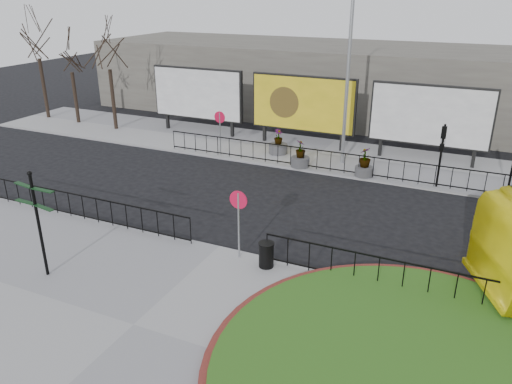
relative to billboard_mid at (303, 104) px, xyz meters
The scene contains 24 objects.
ground 13.31m from the billboard_mid, 83.40° to the right, with size 90.00×90.00×0.00m, color black.
pavement_near 18.21m from the billboard_mid, 85.23° to the right, with size 30.00×10.00×0.12m, color gray.
pavement_far 3.10m from the billboard_mid, 32.94° to the right, with size 44.00×6.00×0.12m, color gray.
brick_edge 19.36m from the billboard_mid, 62.06° to the right, with size 10.40×10.40×0.18m, color maroon.
grass_lawn 19.36m from the billboard_mid, 62.06° to the right, with size 10.00×10.00×0.22m, color #285115.
railing_near_left 14.15m from the billboard_mid, 108.73° to the right, with size 10.00×0.10×1.10m, color black, non-canonical shape.
railing_near_right 15.62m from the billboard_mid, 58.92° to the right, with size 9.00×0.10×1.10m, color black, non-canonical shape.
railing_far 4.84m from the billboard_mid, 55.75° to the right, with size 18.00×0.10×1.10m, color black, non-canonical shape.
speed_sign_far 5.04m from the billboard_mid, 134.46° to the right, with size 0.64×0.07×2.47m.
speed_sign_near 13.62m from the billboard_mid, 79.41° to the right, with size 0.64×0.07×2.47m.
billboard_left 7.00m from the billboard_mid, behind, with size 6.20×0.31×4.10m.
billboard_mid is the anchor object (origin of this frame).
billboard_right 7.00m from the billboard_mid, ahead, with size 6.20×0.31×4.10m.
lamp_post 4.23m from the billboard_mid, 33.25° to the right, with size 0.74×0.18×9.23m.
signal_pole_a 8.80m from the billboard_mid, 24.42° to the right, with size 0.22×0.26×3.00m.
tree_left 12.63m from the billboard_mid, behind, with size 2.00×2.00×7.00m, color #2D2119, non-canonical shape.
tree_mid 16.05m from the billboard_mid, behind, with size 2.00×2.00×6.20m, color #2D2119, non-canonical shape.
tree_far 19.07m from the billboard_mid, behind, with size 2.00×2.00×7.50m, color #2D2119, non-canonical shape.
building_backdrop 9.15m from the billboard_mid, 80.57° to the left, with size 40.00×10.00×5.00m, color #625F56.
fingerpost_sign 17.20m from the billboard_mid, 98.96° to the right, with size 1.68×0.42×3.58m.
litter_bin 14.19m from the billboard_mid, 75.11° to the right, with size 0.53×0.53×0.88m.
planter_a 2.92m from the billboard_mid, 109.38° to the right, with size 1.05×1.05×1.39m.
planter_b 4.26m from the billboard_mid, 71.45° to the right, with size 0.97×0.97×1.43m.
planter_c 6.10m from the billboard_mid, 38.13° to the right, with size 0.90×0.90×1.46m.
Camera 1 is at (7.83, -13.96, 8.78)m, focal length 35.00 mm.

